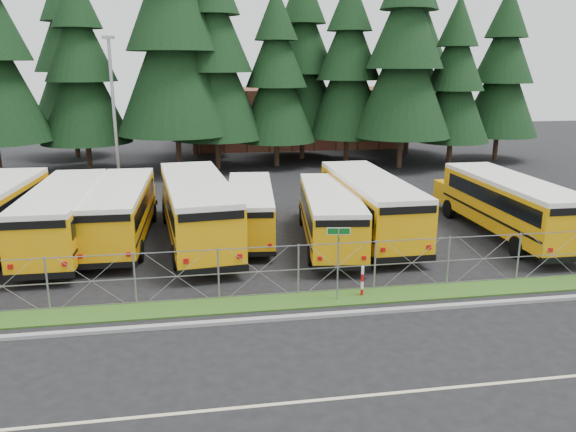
# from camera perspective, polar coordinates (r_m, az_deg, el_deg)

# --- Properties ---
(ground) EXTENTS (120.00, 120.00, 0.00)m
(ground) POSITION_cam_1_polar(r_m,az_deg,el_deg) (22.71, 3.10, -6.79)
(ground) COLOR black
(ground) RESTS_ON ground
(curb) EXTENTS (50.00, 0.25, 0.12)m
(curb) POSITION_cam_1_polar(r_m,az_deg,el_deg) (19.92, 5.02, -9.90)
(curb) COLOR gray
(curb) RESTS_ON ground
(grass_verge) EXTENTS (50.00, 1.40, 0.06)m
(grass_verge) POSITION_cam_1_polar(r_m,az_deg,el_deg) (21.17, 4.09, -8.40)
(grass_verge) COLOR #264E16
(grass_verge) RESTS_ON ground
(road_lane_line) EXTENTS (50.00, 0.12, 0.01)m
(road_lane_line) POSITION_cam_1_polar(r_m,az_deg,el_deg) (15.83, 9.54, -17.42)
(road_lane_line) COLOR beige
(road_lane_line) RESTS_ON ground
(chainlink_fence) EXTENTS (44.00, 0.10, 2.00)m
(chainlink_fence) POSITION_cam_1_polar(r_m,az_deg,el_deg) (21.44, 3.71, -5.29)
(chainlink_fence) COLOR #909398
(chainlink_fence) RESTS_ON ground
(brick_building) EXTENTS (22.00, 10.00, 6.00)m
(brick_building) POSITION_cam_1_polar(r_m,az_deg,el_deg) (61.73, 0.68, 10.04)
(brick_building) COLOR brown
(brick_building) RESTS_ON ground
(bus_1) EXTENTS (2.71, 11.45, 3.00)m
(bus_1) POSITION_cam_1_polar(r_m,az_deg,el_deg) (28.40, -21.61, -0.16)
(bus_1) COLOR orange
(bus_1) RESTS_ON ground
(bus_2) EXTENTS (2.81, 11.07, 2.89)m
(bus_2) POSITION_cam_1_polar(r_m,az_deg,el_deg) (28.66, -16.57, 0.30)
(bus_2) COLOR orange
(bus_2) RESTS_ON ground
(bus_3) EXTENTS (4.16, 12.55, 3.23)m
(bus_3) POSITION_cam_1_polar(r_m,az_deg,el_deg) (27.51, -9.26, 0.50)
(bus_3) COLOR orange
(bus_3) RESTS_ON ground
(bus_4) EXTENTS (3.20, 9.95, 2.56)m
(bus_4) POSITION_cam_1_polar(r_m,az_deg,el_deg) (28.59, -3.87, 0.54)
(bus_4) COLOR orange
(bus_4) RESTS_ON ground
(bus_5) EXTENTS (3.72, 10.63, 2.73)m
(bus_5) POSITION_cam_1_polar(r_m,az_deg,el_deg) (27.14, 4.20, -0.08)
(bus_5) COLOR orange
(bus_5) RESTS_ON ground
(bus_6) EXTENTS (2.87, 11.80, 3.09)m
(bus_6) POSITION_cam_1_polar(r_m,az_deg,el_deg) (28.69, 8.04, 1.01)
(bus_6) COLOR orange
(bus_6) RESTS_ON ground
(bus_east) EXTENTS (2.74, 11.58, 3.03)m
(bus_east) POSITION_cam_1_polar(r_m,az_deg,el_deg) (30.39, 21.21, 0.86)
(bus_east) COLOR orange
(bus_east) RESTS_ON ground
(street_sign) EXTENTS (0.83, 0.55, 2.81)m
(street_sign) POSITION_cam_1_polar(r_m,az_deg,el_deg) (20.44, 5.13, -3.28)
(street_sign) COLOR #909398
(street_sign) RESTS_ON ground
(striped_bollard) EXTENTS (0.11, 0.11, 1.20)m
(striped_bollard) POSITION_cam_1_polar(r_m,az_deg,el_deg) (21.37, 7.55, -6.61)
(striped_bollard) COLOR #B20C0C
(striped_bollard) RESTS_ON ground
(light_standard) EXTENTS (0.70, 0.35, 10.14)m
(light_standard) POSITION_cam_1_polar(r_m,az_deg,el_deg) (36.92, -17.24, 9.85)
(light_standard) COLOR #909398
(light_standard) RESTS_ON ground
(conifer_2) EXTENTS (7.19, 7.19, 15.89)m
(conifer_2) POSITION_cam_1_polar(r_m,az_deg,el_deg) (48.47, -20.26, 13.61)
(conifer_2) COLOR black
(conifer_2) RESTS_ON ground
(conifer_3) EXTENTS (9.48, 9.48, 20.97)m
(conifer_3) POSITION_cam_1_polar(r_m,az_deg,el_deg) (46.59, -11.60, 17.31)
(conifer_3) COLOR black
(conifer_3) RESTS_ON ground
(conifer_4) EXTENTS (7.88, 7.88, 17.42)m
(conifer_4) POSITION_cam_1_polar(r_m,az_deg,el_deg) (47.08, -7.44, 15.30)
(conifer_4) COLOR black
(conifer_4) RESTS_ON ground
(conifer_5) EXTENTS (6.66, 6.66, 14.73)m
(conifer_5) POSITION_cam_1_polar(r_m,az_deg,el_deg) (47.95, -1.19, 13.80)
(conifer_5) COLOR black
(conifer_5) RESTS_ON ground
(conifer_6) EXTENTS (7.19, 7.19, 15.91)m
(conifer_6) POSITION_cam_1_polar(r_m,az_deg,el_deg) (49.94, 6.16, 14.45)
(conifer_6) COLOR black
(conifer_6) RESTS_ON ground
(conifer_7) EXTENTS (8.16, 8.16, 18.04)m
(conifer_7) POSITION_cam_1_polar(r_m,az_deg,el_deg) (48.20, 11.77, 15.48)
(conifer_7) COLOR black
(conifer_7) RESTS_ON ground
(conifer_8) EXTENTS (6.37, 6.37, 14.09)m
(conifer_8) POSITION_cam_1_polar(r_m,az_deg,el_deg) (50.57, 16.57, 12.91)
(conifer_8) COLOR black
(conifer_8) RESTS_ON ground
(conifer_9) EXTENTS (6.90, 6.90, 15.25)m
(conifer_9) POSITION_cam_1_polar(r_m,az_deg,el_deg) (54.79, 20.96, 13.28)
(conifer_9) COLOR black
(conifer_9) RESTS_ON ground
(conifer_10) EXTENTS (7.83, 7.83, 17.32)m
(conifer_10) POSITION_cam_1_polar(r_m,az_deg,el_deg) (56.40, -21.36, 14.32)
(conifer_10) COLOR black
(conifer_10) RESTS_ON ground
(conifer_11) EXTENTS (7.29, 7.29, 16.13)m
(conifer_11) POSITION_cam_1_polar(r_m,az_deg,el_deg) (53.51, -9.62, 14.49)
(conifer_11) COLOR black
(conifer_11) RESTS_ON ground
(conifer_12) EXTENTS (7.67, 7.67, 16.97)m
(conifer_12) POSITION_cam_1_polar(r_m,az_deg,el_deg) (52.11, 1.49, 15.14)
(conifer_12) COLOR black
(conifer_12) RESTS_ON ground
(conifer_13) EXTENTS (8.54, 8.54, 18.88)m
(conifer_13) POSITION_cam_1_polar(r_m,az_deg,el_deg) (55.98, 12.42, 15.78)
(conifer_13) COLOR black
(conifer_13) RESTS_ON ground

